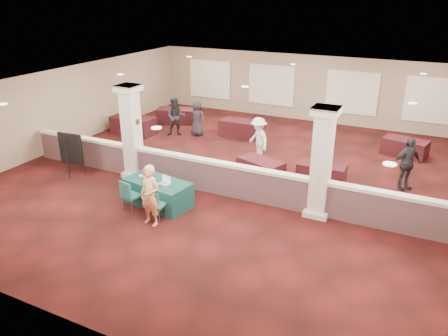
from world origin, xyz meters
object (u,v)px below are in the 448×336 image
at_px(conf_chair_side, 129,193).
at_px(easel_board, 71,149).
at_px(far_table_back_left, 176,116).
at_px(far_table_front_center, 261,169).
at_px(attendee_b, 258,139).
at_px(near_table, 158,193).
at_px(attendee_d, 197,118).
at_px(far_table_front_right, 321,173).
at_px(attendee_a, 176,117).
at_px(conf_chair_main, 154,203).
at_px(far_table_back_center, 241,128).
at_px(woman, 150,196).
at_px(far_table_front_left, 133,125).
at_px(attendee_c, 407,164).
at_px(far_table_back_right, 405,147).

distance_m(conf_chair_side, easel_board, 3.61).
relative_size(conf_chair_side, far_table_back_left, 0.55).
distance_m(far_table_front_center, attendee_b, 1.77).
distance_m(near_table, attendee_d, 6.91).
bearing_deg(near_table, far_table_back_left, 127.79).
distance_m(far_table_front_right, attendee_a, 7.47).
distance_m(far_table_back_left, attendee_b, 6.25).
bearing_deg(far_table_front_right, conf_chair_main, -126.13).
distance_m(far_table_back_center, attendee_d, 1.99).
distance_m(woman, far_table_front_left, 8.51).
height_order(easel_board, woman, woman).
xyz_separation_m(near_table, far_table_front_right, (4.00, 3.86, -0.06)).
xyz_separation_m(easel_board, attendee_b, (5.18, 4.33, -0.17)).
bearing_deg(attendee_d, far_table_back_center, -151.40).
distance_m(far_table_front_center, far_table_back_center, 4.66).
distance_m(far_table_front_left, attendee_c, 11.61).
distance_m(conf_chair_side, woman, 1.12).
relative_size(attendee_c, attendee_d, 1.13).
xyz_separation_m(attendee_b, attendee_d, (-3.60, 1.67, -0.05)).
bearing_deg(conf_chair_main, woman, -97.36).
height_order(far_table_front_left, far_table_back_left, far_table_front_left).
bearing_deg(attendee_d, far_table_front_right, 164.03).
bearing_deg(woman, attendee_d, 118.15).
bearing_deg(far_table_front_right, far_table_back_right, 59.83).
xyz_separation_m(conf_chair_main, far_table_back_center, (-1.01, 8.15, -0.21)).
height_order(far_table_front_center, far_table_front_right, far_table_front_center).
xyz_separation_m(far_table_front_center, far_table_front_right, (1.98, 0.56, -0.00)).
bearing_deg(conf_chair_side, far_table_front_center, 69.53).
bearing_deg(conf_chair_main, far_table_back_center, 92.50).
relative_size(conf_chair_side, far_table_back_center, 0.54).
height_order(near_table, easel_board, easel_board).
xyz_separation_m(far_table_front_right, far_table_back_left, (-8.21, 3.88, 0.03)).
bearing_deg(far_table_front_right, attendee_c, 14.03).
bearing_deg(attendee_d, far_table_front_left, 28.89).
relative_size(far_table_front_right, attendee_b, 0.95).
xyz_separation_m(woman, far_table_front_center, (1.52, 4.37, -0.55)).
distance_m(far_table_front_right, far_table_back_left, 9.08).
distance_m(near_table, woman, 1.28).
height_order(conf_chair_side, far_table_back_right, conf_chair_side).
xyz_separation_m(conf_chair_side, far_table_back_left, (-3.69, 8.46, -0.21)).
bearing_deg(far_table_front_right, near_table, -136.03).
distance_m(far_table_front_left, attendee_b, 6.34).
height_order(woman, attendee_d, woman).
distance_m(conf_chair_main, woman, 0.34).
bearing_deg(woman, far_table_back_left, 125.97).
bearing_deg(attendee_a, far_table_front_center, -53.99).
xyz_separation_m(easel_board, far_table_front_right, (7.88, 3.36, -0.68)).
bearing_deg(conf_chair_side, near_table, 65.95).
bearing_deg(far_table_back_center, near_table, -86.04).
bearing_deg(far_table_front_right, far_table_back_center, 143.23).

